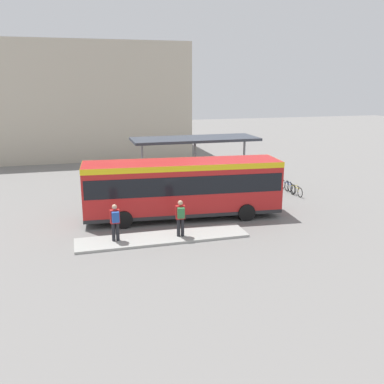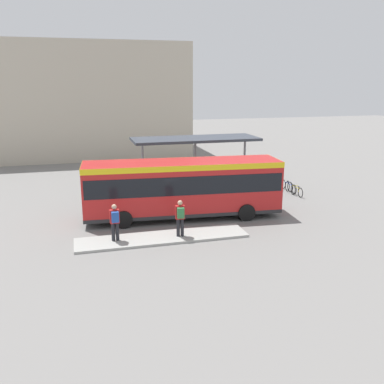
{
  "view_description": "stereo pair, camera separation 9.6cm",
  "coord_description": "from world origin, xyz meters",
  "px_view_note": "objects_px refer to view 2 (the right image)",
  "views": [
    {
      "loc": [
        -5.63,
        -22.18,
        7.43
      ],
      "look_at": [
        0.54,
        0.0,
        1.44
      ],
      "focal_mm": 40.0,
      "sensor_mm": 36.0,
      "label": 1
    },
    {
      "loc": [
        -5.54,
        -22.2,
        7.43
      ],
      "look_at": [
        0.54,
        0.0,
        1.44
      ],
      "focal_mm": 40.0,
      "sensor_mm": 36.0,
      "label": 2
    }
  ],
  "objects_px": {
    "city_bus": "(183,185)",
    "bicycle_blue": "(290,188)",
    "bicycle_yellow": "(297,191)",
    "bicycle_white": "(287,185)",
    "pedestrian_waiting": "(115,220)",
    "bicycle_red": "(276,182)",
    "pedestrian_companion": "(180,216)",
    "potted_planter_near_shelter": "(212,189)"
  },
  "relations": [
    {
      "from": "bicycle_blue",
      "to": "potted_planter_near_shelter",
      "type": "distance_m",
      "value": 5.61
    },
    {
      "from": "pedestrian_waiting",
      "to": "bicycle_blue",
      "type": "xyz_separation_m",
      "value": [
        12.42,
        6.31,
        -0.78
      ]
    },
    {
      "from": "pedestrian_companion",
      "to": "bicycle_red",
      "type": "height_order",
      "value": "pedestrian_companion"
    },
    {
      "from": "bicycle_yellow",
      "to": "bicycle_blue",
      "type": "relative_size",
      "value": 0.94
    },
    {
      "from": "pedestrian_companion",
      "to": "potted_planter_near_shelter",
      "type": "xyz_separation_m",
      "value": [
        3.72,
        6.62,
        -0.52
      ]
    },
    {
      "from": "pedestrian_companion",
      "to": "bicycle_blue",
      "type": "height_order",
      "value": "pedestrian_companion"
    },
    {
      "from": "pedestrian_waiting",
      "to": "bicycle_yellow",
      "type": "relative_size",
      "value": 1.15
    },
    {
      "from": "bicycle_yellow",
      "to": "city_bus",
      "type": "bearing_deg",
      "value": 108.27
    },
    {
      "from": "pedestrian_waiting",
      "to": "city_bus",
      "type": "bearing_deg",
      "value": -56.42
    },
    {
      "from": "city_bus",
      "to": "pedestrian_companion",
      "type": "relative_size",
      "value": 6.06
    },
    {
      "from": "pedestrian_companion",
      "to": "bicycle_blue",
      "type": "relative_size",
      "value": 1.09
    },
    {
      "from": "pedestrian_companion",
      "to": "potted_planter_near_shelter",
      "type": "distance_m",
      "value": 7.62
    },
    {
      "from": "city_bus",
      "to": "pedestrian_waiting",
      "type": "height_order",
      "value": "city_bus"
    },
    {
      "from": "pedestrian_waiting",
      "to": "bicycle_red",
      "type": "relative_size",
      "value": 0.99
    },
    {
      "from": "pedestrian_waiting",
      "to": "potted_planter_near_shelter",
      "type": "xyz_separation_m",
      "value": [
        6.81,
        6.41,
        -0.51
      ]
    },
    {
      "from": "bicycle_yellow",
      "to": "pedestrian_waiting",
      "type": "bearing_deg",
      "value": 115.51
    },
    {
      "from": "bicycle_yellow",
      "to": "bicycle_white",
      "type": "bearing_deg",
      "value": 0.48
    },
    {
      "from": "city_bus",
      "to": "bicycle_yellow",
      "type": "xyz_separation_m",
      "value": [
        8.49,
        2.52,
        -1.53
      ]
    },
    {
      "from": "bicycle_blue",
      "to": "bicycle_red",
      "type": "relative_size",
      "value": 0.92
    },
    {
      "from": "city_bus",
      "to": "bicycle_blue",
      "type": "bearing_deg",
      "value": 26.19
    },
    {
      "from": "pedestrian_waiting",
      "to": "bicycle_blue",
      "type": "height_order",
      "value": "pedestrian_waiting"
    },
    {
      "from": "pedestrian_companion",
      "to": "bicycle_white",
      "type": "relative_size",
      "value": 1.11
    },
    {
      "from": "bicycle_white",
      "to": "bicycle_red",
      "type": "xyz_separation_m",
      "value": [
        -0.4,
        0.8,
        0.04
      ]
    },
    {
      "from": "bicycle_yellow",
      "to": "bicycle_blue",
      "type": "distance_m",
      "value": 0.8
    },
    {
      "from": "potted_planter_near_shelter",
      "to": "bicycle_white",
      "type": "bearing_deg",
      "value": 6.93
    },
    {
      "from": "pedestrian_companion",
      "to": "bicycle_yellow",
      "type": "distance_m",
      "value": 11.06
    },
    {
      "from": "bicycle_yellow",
      "to": "bicycle_blue",
      "type": "xyz_separation_m",
      "value": [
        -0.1,
        0.8,
        0.02
      ]
    },
    {
      "from": "bicycle_yellow",
      "to": "bicycle_blue",
      "type": "bearing_deg",
      "value": 8.94
    },
    {
      "from": "pedestrian_companion",
      "to": "bicycle_red",
      "type": "distance_m",
      "value": 12.19
    },
    {
      "from": "city_bus",
      "to": "pedestrian_waiting",
      "type": "relative_size",
      "value": 6.12
    },
    {
      "from": "bicycle_white",
      "to": "bicycle_red",
      "type": "height_order",
      "value": "bicycle_red"
    },
    {
      "from": "city_bus",
      "to": "pedestrian_companion",
      "type": "distance_m",
      "value": 3.42
    },
    {
      "from": "pedestrian_waiting",
      "to": "bicycle_red",
      "type": "bearing_deg",
      "value": -60.01
    },
    {
      "from": "bicycle_white",
      "to": "bicycle_blue",
      "type": "bearing_deg",
      "value": 165.6
    },
    {
      "from": "city_bus",
      "to": "pedestrian_companion",
      "type": "height_order",
      "value": "city_bus"
    },
    {
      "from": "bicycle_blue",
      "to": "bicycle_white",
      "type": "bearing_deg",
      "value": -5.56
    },
    {
      "from": "pedestrian_companion",
      "to": "bicycle_yellow",
      "type": "bearing_deg",
      "value": -53.08
    },
    {
      "from": "city_bus",
      "to": "potted_planter_near_shelter",
      "type": "bearing_deg",
      "value": 55.41
    },
    {
      "from": "city_bus",
      "to": "bicycle_red",
      "type": "height_order",
      "value": "city_bus"
    },
    {
      "from": "bicycle_white",
      "to": "bicycle_red",
      "type": "bearing_deg",
      "value": 22.08
    },
    {
      "from": "bicycle_white",
      "to": "bicycle_yellow",
      "type": "bearing_deg",
      "value": 174.01
    },
    {
      "from": "pedestrian_waiting",
      "to": "bicycle_white",
      "type": "relative_size",
      "value": 1.1
    }
  ]
}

